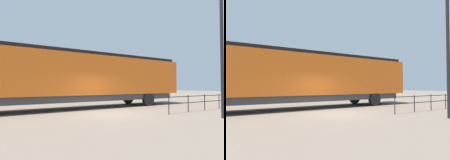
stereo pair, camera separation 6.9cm
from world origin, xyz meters
The scene contains 4 objects.
ground_plane centered at (0.00, 0.00, 0.00)m, with size 120.00×120.00×0.00m, color #756656.
locomotive centered at (-3.54, -0.15, 2.27)m, with size 2.94×18.86×4.03m.
lamp_post centered at (4.60, 3.84, 4.93)m, with size 0.53×0.53×7.02m.
platform_fence centered at (2.16, 7.10, 0.69)m, with size 0.05×8.91×1.06m.
Camera 1 is at (9.99, -6.47, 1.60)m, focal length 32.58 mm.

